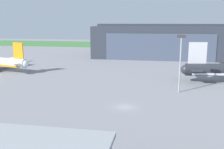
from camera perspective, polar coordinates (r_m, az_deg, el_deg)
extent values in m
plane|color=gray|center=(62.02, 2.81, -7.11)|extent=(440.00, 440.00, 0.00)
cube|color=#437C3F|center=(224.09, 8.53, 6.33)|extent=(440.00, 56.00, 0.08)
cube|color=#2D333D|center=(154.90, 10.34, 7.16)|extent=(71.61, 41.15, 17.08)
cube|color=#424C60|center=(134.39, 10.26, 5.80)|extent=(54.42, 0.30, 13.67)
cube|color=#2D333D|center=(154.51, 10.47, 10.54)|extent=(71.61, 9.88, 1.20)
sphere|color=silver|center=(104.93, -18.40, 2.20)|extent=(2.83, 2.83, 2.83)
cube|color=orange|center=(106.20, -19.70, 4.89)|extent=(4.53, 1.42, 6.17)
cube|color=silver|center=(108.28, -18.28, 2.67)|extent=(4.23, 5.66, 0.28)
cube|color=silver|center=(104.32, -20.27, 2.22)|extent=(4.23, 5.66, 0.28)
cube|color=silver|center=(122.09, -21.87, 2.98)|extent=(8.52, 14.41, 0.56)
cylinder|color=gray|center=(122.09, -22.45, 2.32)|extent=(3.81, 2.73, 2.00)
sphere|color=#282B33|center=(89.65, 15.69, 1.05)|extent=(3.19, 3.19, 3.19)
cube|color=silver|center=(89.74, 18.11, 4.48)|extent=(5.80, 1.19, 6.94)
cube|color=#282B33|center=(87.32, 17.86, 0.92)|extent=(4.76, 6.21, 0.28)
cube|color=#282B33|center=(93.14, 16.89, 1.61)|extent=(4.76, 6.21, 0.28)
cylinder|color=#99999E|center=(75.38, 14.58, 1.89)|extent=(0.44, 0.44, 15.34)
cube|color=#333338|center=(74.52, 14.89, 8.02)|extent=(2.40, 0.50, 0.80)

